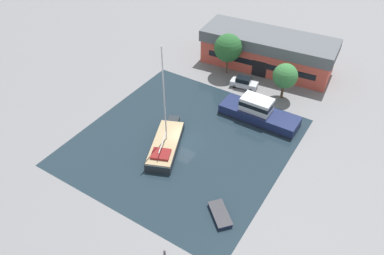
% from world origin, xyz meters
% --- Properties ---
extents(ground_plane, '(440.00, 440.00, 0.00)m').
position_xyz_m(ground_plane, '(0.00, 0.00, 0.00)').
color(ground_plane, slate).
extents(water_canal, '(26.13, 27.01, 0.01)m').
position_xyz_m(water_canal, '(0.00, 0.00, 0.00)').
color(water_canal, '#1E2D38').
rests_on(water_canal, ground).
extents(warehouse_building, '(22.58, 9.66, 5.81)m').
position_xyz_m(warehouse_building, '(1.19, 23.88, 2.94)').
color(warehouse_building, '#C64C3D').
rests_on(warehouse_building, ground).
extents(quay_tree_near_building, '(3.70, 3.70, 5.69)m').
position_xyz_m(quay_tree_near_building, '(7.07, 16.49, 3.82)').
color(quay_tree_near_building, brown).
rests_on(quay_tree_near_building, ground).
extents(quay_tree_by_water, '(4.52, 4.52, 6.92)m').
position_xyz_m(quay_tree_by_water, '(-3.42, 18.27, 4.66)').
color(quay_tree_by_water, brown).
rests_on(quay_tree_by_water, ground).
extents(parked_car, '(4.44, 2.32, 1.75)m').
position_xyz_m(parked_car, '(0.93, 15.88, 0.87)').
color(parked_car, silver).
rests_on(parked_car, ground).
extents(sailboat_moored, '(6.35, 10.22, 14.32)m').
position_xyz_m(sailboat_moored, '(-1.28, -2.25, 0.69)').
color(sailboat_moored, '#23282D').
rests_on(sailboat_moored, water_canal).
extents(motor_cruiser, '(11.31, 3.74, 3.30)m').
position_xyz_m(motor_cruiser, '(6.20, 9.71, 1.18)').
color(motor_cruiser, '#19234C').
rests_on(motor_cruiser, water_canal).
extents(small_dinghy, '(3.80, 3.63, 0.50)m').
position_xyz_m(small_dinghy, '(9.87, -7.96, 0.26)').
color(small_dinghy, '#19234C').
rests_on(small_dinghy, water_canal).
extents(mooring_bollard, '(0.25, 0.25, 0.69)m').
position_xyz_m(mooring_bollard, '(7.53, -14.94, 0.37)').
color(mooring_bollard, '#47474C').
rests_on(mooring_bollard, ground).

